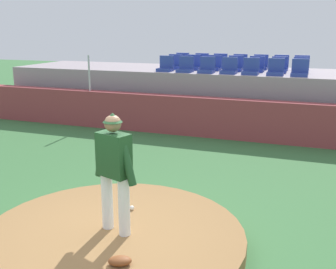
{
  "coord_description": "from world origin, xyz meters",
  "views": [
    {
      "loc": [
        2.64,
        -4.83,
        3.14
      ],
      "look_at": [
        0.0,
        2.37,
        1.15
      ],
      "focal_mm": 43.76,
      "sensor_mm": 36.0,
      "label": 1
    }
  ],
  "objects_px": {
    "baseball": "(132,208)",
    "stadium_chair_11": "(256,67)",
    "stadium_chair_6": "(300,71)",
    "stadium_chair_4": "(251,69)",
    "stadium_chair_7": "(175,64)",
    "stadium_chair_17": "(240,64)",
    "stadium_chair_12": "(279,68)",
    "stadium_chair_14": "(182,62)",
    "stadium_chair_15": "(201,63)",
    "stadium_chair_20": "(301,66)",
    "stadium_chair_18": "(260,65)",
    "fielding_glove": "(120,261)",
    "stadium_chair_16": "(220,64)",
    "stadium_chair_10": "(235,66)",
    "stadium_chair_3": "(229,69)",
    "stadium_chair_2": "(207,68)",
    "stadium_chair_9": "(214,66)",
    "stadium_chair_8": "(193,65)",
    "pitcher": "(114,165)",
    "stadium_chair_5": "(276,70)",
    "stadium_chair_1": "(186,67)",
    "stadium_chair_13": "(301,68)",
    "stadium_chair_19": "(281,65)",
    "stadium_chair_0": "(166,66)"
  },
  "relations": [
    {
      "from": "stadium_chair_12",
      "to": "stadium_chair_13",
      "type": "distance_m",
      "value": 0.67
    },
    {
      "from": "stadium_chair_9",
      "to": "stadium_chair_16",
      "type": "height_order",
      "value": "same"
    },
    {
      "from": "stadium_chair_12",
      "to": "stadium_chair_14",
      "type": "distance_m",
      "value": 3.66
    },
    {
      "from": "stadium_chair_0",
      "to": "stadium_chair_11",
      "type": "xyz_separation_m",
      "value": [
        2.83,
        0.83,
        0.0
      ]
    },
    {
      "from": "stadium_chair_17",
      "to": "stadium_chair_20",
      "type": "bearing_deg",
      "value": -178.68
    },
    {
      "from": "stadium_chair_16",
      "to": "stadium_chair_15",
      "type": "bearing_deg",
      "value": 3.38
    },
    {
      "from": "stadium_chair_18",
      "to": "stadium_chair_20",
      "type": "bearing_deg",
      "value": -179.86
    },
    {
      "from": "stadium_chair_15",
      "to": "stadium_chair_16",
      "type": "xyz_separation_m",
      "value": [
        0.67,
        0.04,
        0.0
      ]
    },
    {
      "from": "fielding_glove",
      "to": "stadium_chair_8",
      "type": "distance_m",
      "value": 9.79
    },
    {
      "from": "fielding_glove",
      "to": "stadium_chair_7",
      "type": "distance_m",
      "value": 9.95
    },
    {
      "from": "stadium_chair_4",
      "to": "stadium_chair_7",
      "type": "xyz_separation_m",
      "value": [
        -2.77,
        0.86,
        0.0
      ]
    },
    {
      "from": "stadium_chair_16",
      "to": "stadium_chair_18",
      "type": "distance_m",
      "value": 1.43
    },
    {
      "from": "stadium_chair_3",
      "to": "stadium_chair_17",
      "type": "relative_size",
      "value": 1.0
    },
    {
      "from": "stadium_chair_6",
      "to": "stadium_chair_10",
      "type": "height_order",
      "value": "same"
    },
    {
      "from": "stadium_chair_9",
      "to": "stadium_chair_16",
      "type": "relative_size",
      "value": 1.0
    },
    {
      "from": "stadium_chair_13",
      "to": "stadium_chair_17",
      "type": "distance_m",
      "value": 2.24
    },
    {
      "from": "stadium_chair_11",
      "to": "stadium_chair_10",
      "type": "bearing_deg",
      "value": -1.12
    },
    {
      "from": "stadium_chair_6",
      "to": "stadium_chair_9",
      "type": "relative_size",
      "value": 1.0
    },
    {
      "from": "stadium_chair_6",
      "to": "stadium_chair_17",
      "type": "distance_m",
      "value": 2.69
    },
    {
      "from": "stadium_chair_8",
      "to": "stadium_chair_14",
      "type": "height_order",
      "value": "same"
    },
    {
      "from": "stadium_chair_7",
      "to": "stadium_chair_17",
      "type": "distance_m",
      "value": 2.27
    },
    {
      "from": "fielding_glove",
      "to": "stadium_chair_19",
      "type": "distance_m",
      "value": 10.53
    },
    {
      "from": "baseball",
      "to": "stadium_chair_3",
      "type": "distance_m",
      "value": 7.29
    },
    {
      "from": "stadium_chair_16",
      "to": "stadium_chair_17",
      "type": "xyz_separation_m",
      "value": [
        0.72,
        -0.04,
        0.0
      ]
    },
    {
      "from": "stadium_chair_6",
      "to": "stadium_chair_11",
      "type": "height_order",
      "value": "same"
    },
    {
      "from": "stadium_chair_8",
      "to": "stadium_chair_16",
      "type": "relative_size",
      "value": 1.0
    },
    {
      "from": "stadium_chair_5",
      "to": "stadium_chair_20",
      "type": "bearing_deg",
      "value": -111.06
    },
    {
      "from": "stadium_chair_5",
      "to": "stadium_chair_18",
      "type": "distance_m",
      "value": 1.85
    },
    {
      "from": "pitcher",
      "to": "stadium_chair_2",
      "type": "distance_m",
      "value": 7.87
    },
    {
      "from": "stadium_chair_2",
      "to": "stadium_chair_7",
      "type": "relative_size",
      "value": 1.0
    },
    {
      "from": "baseball",
      "to": "stadium_chair_11",
      "type": "height_order",
      "value": "stadium_chair_11"
    },
    {
      "from": "stadium_chair_11",
      "to": "stadium_chair_17",
      "type": "xyz_separation_m",
      "value": [
        -0.71,
        0.86,
        0.0
      ]
    },
    {
      "from": "stadium_chair_15",
      "to": "stadium_chair_19",
      "type": "bearing_deg",
      "value": -179.19
    },
    {
      "from": "fielding_glove",
      "to": "stadium_chair_8",
      "type": "bearing_deg",
      "value": -101.06
    },
    {
      "from": "stadium_chair_5",
      "to": "stadium_chair_11",
      "type": "distance_m",
      "value": 1.06
    },
    {
      "from": "stadium_chair_6",
      "to": "stadium_chair_4",
      "type": "bearing_deg",
      "value": 0.89
    },
    {
      "from": "stadium_chair_8",
      "to": "stadium_chair_18",
      "type": "xyz_separation_m",
      "value": [
        2.14,
        0.9,
        0.0
      ]
    },
    {
      "from": "stadium_chair_12",
      "to": "fielding_glove",
      "type": "bearing_deg",
      "value": 84.36
    },
    {
      "from": "stadium_chair_11",
      "to": "stadium_chair_9",
      "type": "bearing_deg",
      "value": -0.78
    },
    {
      "from": "stadium_chair_15",
      "to": "stadium_chair_4",
      "type": "bearing_deg",
      "value": 140.11
    },
    {
      "from": "stadium_chair_1",
      "to": "stadium_chair_13",
      "type": "xyz_separation_m",
      "value": [
        3.51,
        0.9,
        0.0
      ]
    },
    {
      "from": "stadium_chair_4",
      "to": "stadium_chair_8",
      "type": "xyz_separation_m",
      "value": [
        -2.09,
        0.85,
        0.0
      ]
    },
    {
      "from": "stadium_chair_12",
      "to": "stadium_chair_15",
      "type": "height_order",
      "value": "same"
    },
    {
      "from": "stadium_chair_11",
      "to": "stadium_chair_5",
      "type": "bearing_deg",
      "value": 130.35
    },
    {
      "from": "stadium_chair_3",
      "to": "stadium_chair_20",
      "type": "height_order",
      "value": "same"
    },
    {
      "from": "baseball",
      "to": "stadium_chair_11",
      "type": "distance_m",
      "value": 8.15
    },
    {
      "from": "stadium_chair_15",
      "to": "stadium_chair_20",
      "type": "distance_m",
      "value": 3.45
    },
    {
      "from": "pitcher",
      "to": "stadium_chair_5",
      "type": "distance_m",
      "value": 8.01
    },
    {
      "from": "stadium_chair_15",
      "to": "stadium_chair_8",
      "type": "bearing_deg",
      "value": 87.48
    },
    {
      "from": "stadium_chair_8",
      "to": "stadium_chair_15",
      "type": "height_order",
      "value": "same"
    }
  ]
}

